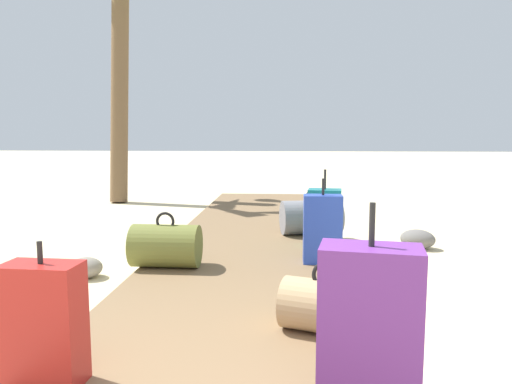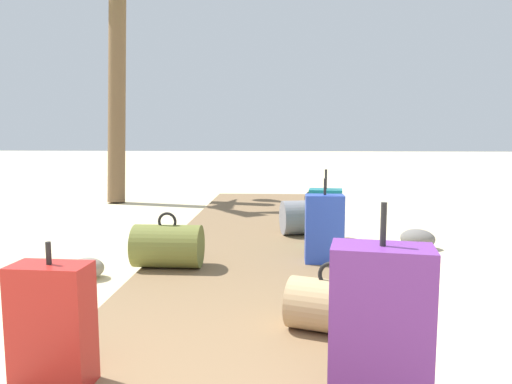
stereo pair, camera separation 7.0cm
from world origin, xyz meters
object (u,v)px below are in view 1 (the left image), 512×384
suitcase_blue (322,229)px  duffel_bag_tan (325,306)px  suitcase_teal (324,218)px  duffel_bag_grey (311,217)px  duffel_bag_olive (166,246)px  palm_tree_far_left (120,9)px  suitcase_purple (369,331)px  suitcase_red (44,324)px

suitcase_blue → duffel_bag_tan: (-0.09, -1.52, -0.15)m
suitcase_teal → duffel_bag_grey: bearing=99.2°
duffel_bag_olive → suitcase_teal: 1.65m
duffel_bag_olive → suitcase_teal: size_ratio=0.74×
suitcase_blue → palm_tree_far_left: (-3.30, 4.37, 3.04)m
duffel_bag_olive → palm_tree_far_left: palm_tree_far_left is taller
palm_tree_far_left → duffel_bag_tan: bearing=-61.4°
duffel_bag_olive → duffel_bag_tan: (1.27, -1.29, -0.03)m
duffel_bag_olive → suitcase_teal: bearing=30.4°
suitcase_purple → suitcase_blue: suitcase_purple is taller
duffel_bag_olive → suitcase_red: suitcase_red is taller
suitcase_red → duffel_bag_grey: 3.70m
duffel_bag_olive → duffel_bag_grey: size_ratio=0.79×
suitcase_purple → duffel_bag_tan: size_ratio=1.55×
suitcase_purple → palm_tree_far_left: size_ratio=0.19×
duffel_bag_grey → duffel_bag_tan: duffel_bag_grey is taller
duffel_bag_olive → duffel_bag_grey: bearing=48.1°
duffel_bag_olive → palm_tree_far_left: 5.91m
duffel_bag_tan → palm_tree_far_left: size_ratio=0.12×
duffel_bag_olive → duffel_bag_tan: 1.81m
suitcase_teal → palm_tree_far_left: (-3.37, 3.77, 3.05)m
suitcase_blue → suitcase_purple: bearing=-89.4°
suitcase_red → duffel_bag_tan: bearing=27.0°
suitcase_teal → suitcase_blue: bearing=-95.8°
duffel_bag_grey → palm_tree_far_left: (-3.26, 3.14, 3.15)m
suitcase_purple → suitcase_blue: size_ratio=1.16×
duffel_bag_grey → duffel_bag_olive: bearing=-131.9°
duffel_bag_olive → suitcase_blue: size_ratio=0.77×
duffel_bag_olive → duffel_bag_tan: bearing=-45.4°
duffel_bag_olive → duffel_bag_grey: (1.32, 1.47, 0.01)m
suitcase_blue → suitcase_red: bearing=-122.7°
suitcase_blue → palm_tree_far_left: palm_tree_far_left is taller
duffel_bag_tan → suitcase_red: bearing=-153.0°
duffel_bag_olive → suitcase_blue: suitcase_blue is taller
suitcase_blue → duffel_bag_tan: bearing=-93.3°
duffel_bag_grey → suitcase_teal: (0.10, -0.63, 0.10)m
duffel_bag_olive → suitcase_red: bearing=-91.5°
duffel_bag_olive → suitcase_blue: bearing=9.8°
suitcase_teal → palm_tree_far_left: 5.90m
duffel_bag_tan → suitcase_teal: size_ratio=0.72×
suitcase_purple → duffel_bag_tan: 0.83m
suitcase_red → suitcase_teal: (1.47, 2.80, 0.01)m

